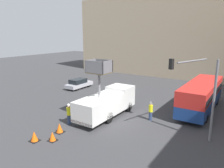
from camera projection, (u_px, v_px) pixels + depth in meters
name	position (u px, v px, depth m)	size (l,w,h in m)	color
ground_plane	(110.00, 120.00, 20.39)	(120.00, 120.00, 0.00)	#38383A
building_backdrop_far	(190.00, 36.00, 40.67)	(44.00, 10.00, 14.80)	tan
utility_truck	(107.00, 102.00, 21.06)	(2.37, 7.34, 5.65)	silver
city_bus	(201.00, 94.00, 22.70)	(2.61, 10.02, 3.01)	navy
traffic_light_pole	(197.00, 83.00, 16.64)	(3.98, 3.73, 6.18)	slate
road_worker_near_truck	(69.00, 114.00, 19.30)	(0.38, 0.38, 1.94)	navy
road_worker_directing	(151.00, 111.00, 20.28)	(0.38, 0.38, 1.80)	navy
traffic_cone_near_truck	(34.00, 136.00, 16.41)	(0.69, 0.69, 0.79)	black
traffic_cone_mid_road	(52.00, 136.00, 16.47)	(0.63, 0.63, 0.73)	black
traffic_cone_far_side	(59.00, 128.00, 17.85)	(0.70, 0.70, 0.80)	black
parked_car_curbside	(79.00, 83.00, 32.24)	(1.77, 4.41, 1.42)	#A8A8B2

